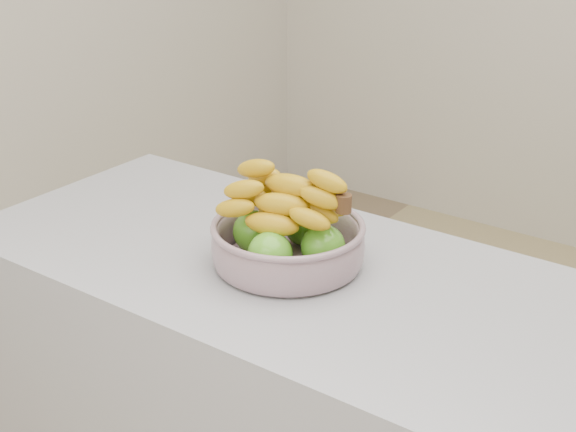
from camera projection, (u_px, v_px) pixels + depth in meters
name	position (u px, v px, depth m)	size (l,w,h in m)	color
fruit_bowl	(288.00, 237.00, 1.50)	(0.29, 0.29, 0.18)	#9DAEBD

